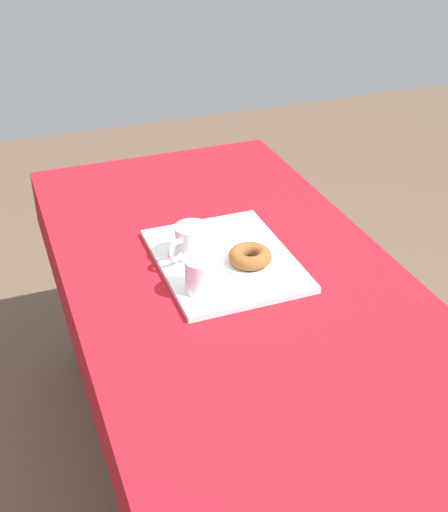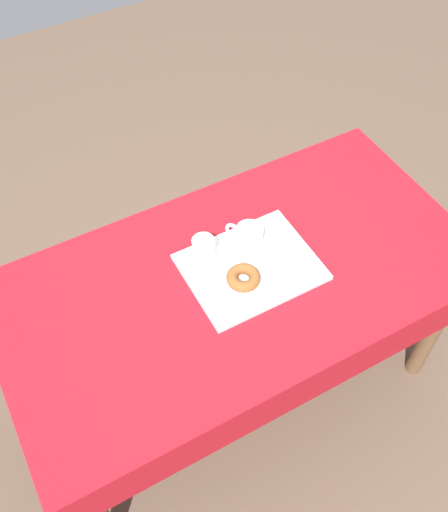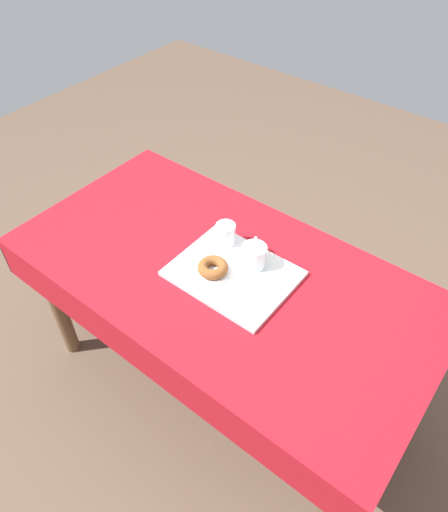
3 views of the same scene
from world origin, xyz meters
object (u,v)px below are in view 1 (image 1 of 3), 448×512
Objects in this scene: dining_table at (234,300)px; sugar_donut_left at (250,256)px; tea_mug_left at (192,243)px; serving_tray at (225,260)px; water_glass_near at (201,276)px; donut_plate_left at (250,263)px.

sugar_donut_left is at bearing 77.79° from dining_table.
tea_mug_left reaches higher than dining_table.
serving_tray is at bearing -171.57° from dining_table.
serving_tray is 0.16m from water_glass_near.
serving_tray reaches higher than dining_table.
water_glass_near is (0.07, -0.11, 0.14)m from dining_table.
tea_mug_left is (-0.08, -0.08, 0.14)m from dining_table.
sugar_donut_left is at bearing 0.00° from donut_plate_left.
tea_mug_left is 1.46× the size of water_glass_near.
sugar_donut_left is (0.09, 0.12, -0.01)m from tea_mug_left.
donut_plate_left is (0.09, 0.12, -0.04)m from tea_mug_left.
water_glass_near is at bearing -67.77° from sugar_donut_left.
serving_tray is at bearing -139.95° from sugar_donut_left.
serving_tray is 0.08m from sugar_donut_left.
donut_plate_left is (0.05, 0.05, 0.01)m from serving_tray.
sugar_donut_left is (0.05, 0.05, 0.03)m from serving_tray.
dining_table is at bearing 45.83° from tea_mug_left.
serving_tray is 4.97× the size of water_glass_near.
water_glass_near is 0.17m from donut_plate_left.
donut_plate_left is at bearing 53.94° from tea_mug_left.
tea_mug_left is 0.15m from sugar_donut_left.
water_glass_near reaches higher than dining_table.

